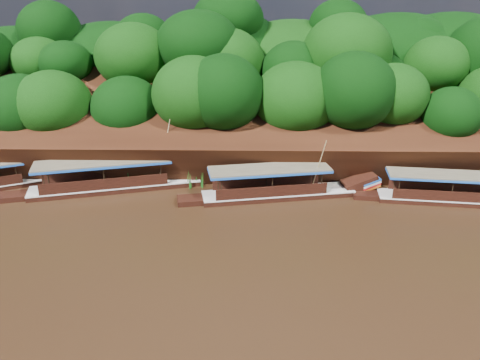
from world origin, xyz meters
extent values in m
plane|color=black|center=(0.00, 0.00, 0.00)|extent=(160.00, 160.00, 0.00)
cube|color=black|center=(0.00, 16.00, 3.50)|extent=(120.00, 16.12, 13.64)
cube|color=black|center=(0.00, 26.00, 0.00)|extent=(120.00, 24.00, 12.00)
ellipsoid|color=#093A09|center=(-6.00, 15.00, 3.50)|extent=(18.00, 8.00, 6.40)
ellipsoid|color=#093A09|center=(0.00, 23.00, 9.20)|extent=(24.00, 11.00, 8.40)
cube|color=black|center=(14.04, 6.49, 0.00)|extent=(12.38, 3.51, 0.86)
cube|color=silver|center=(14.04, 6.49, 0.41)|extent=(12.39, 3.58, 0.10)
cube|color=brown|center=(13.28, 6.57, 2.30)|extent=(9.78, 3.52, 0.11)
cube|color=blue|center=(13.28, 6.57, 2.19)|extent=(9.78, 3.52, 0.17)
cube|color=black|center=(-0.16, 7.30, 0.00)|extent=(12.63, 4.56, 0.93)
cube|color=silver|center=(-0.16, 7.30, 0.45)|extent=(12.65, 4.63, 0.10)
cube|color=black|center=(6.71, 8.61, 0.72)|extent=(3.21, 2.23, 1.75)
cube|color=blue|center=(7.47, 8.75, 1.04)|extent=(1.83, 2.03, 0.64)
cube|color=red|center=(7.47, 8.75, 0.68)|extent=(1.83, 2.03, 0.64)
cube|color=brown|center=(-0.92, 7.16, 2.50)|extent=(10.05, 4.39, 0.12)
cube|color=blue|center=(-0.92, 7.16, 2.37)|extent=(10.05, 4.39, 0.19)
cylinder|color=tan|center=(3.01, 7.27, 2.81)|extent=(0.80, 1.36, 4.48)
cube|color=black|center=(-13.87, 8.62, 0.00)|extent=(14.23, 6.06, 0.96)
cube|color=silver|center=(-13.87, 8.62, 0.46)|extent=(14.25, 6.13, 0.11)
cube|color=black|center=(-6.22, 10.76, 0.75)|extent=(3.67, 2.59, 1.90)
cube|color=blue|center=(-5.37, 11.00, 1.07)|extent=(2.16, 2.23, 0.71)
cube|color=red|center=(-5.37, 11.00, 0.71)|extent=(2.16, 2.23, 0.71)
cube|color=brown|center=(-14.72, 8.39, 2.58)|extent=(11.38, 5.58, 0.13)
cube|color=blue|center=(-14.72, 8.39, 2.45)|extent=(11.38, 5.58, 0.19)
cylinder|color=tan|center=(-9.69, 9.57, 3.48)|extent=(1.33, 1.05, 5.82)
cube|color=black|center=(-19.83, 10.96, 0.66)|extent=(3.01, 2.53, 1.56)
cube|color=blue|center=(-19.21, 11.26, 0.94)|extent=(1.91, 2.03, 0.56)
cube|color=red|center=(-19.21, 11.26, 0.62)|extent=(1.91, 2.03, 0.56)
cone|color=#195F17|center=(-18.99, 9.08, 0.70)|extent=(1.50, 1.50, 1.40)
cone|color=#195F17|center=(-12.85, 9.75, 1.09)|extent=(1.50, 1.50, 2.18)
cone|color=#195F17|center=(-7.18, 9.36, 0.80)|extent=(1.50, 1.50, 1.61)
cone|color=#195F17|center=(1.65, 9.67, 0.78)|extent=(1.50, 1.50, 1.57)
cone|color=#195F17|center=(6.11, 9.86, 1.13)|extent=(1.50, 1.50, 2.25)
cone|color=#195F17|center=(12.69, 8.98, 0.87)|extent=(1.50, 1.50, 1.75)
camera|label=1|loc=(-2.61, -27.98, 15.41)|focal=35.00mm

